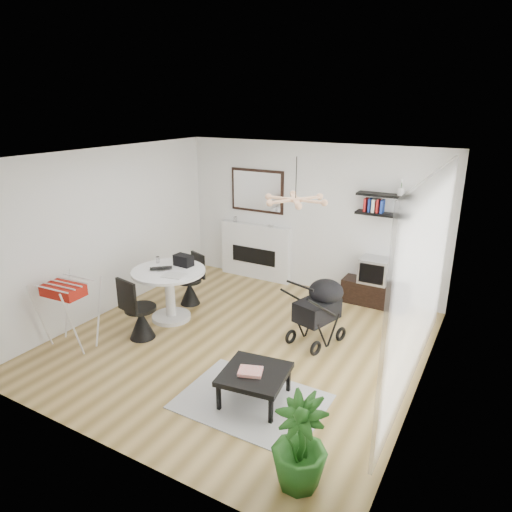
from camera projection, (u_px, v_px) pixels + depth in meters
The scene contains 25 objects.
floor at pixel (240, 342), 6.72m from camera, with size 5.00×5.00×0.00m, color olive.
ceiling at pixel (237, 156), 5.85m from camera, with size 5.00×5.00×0.00m, color white.
wall_back at pixel (310, 218), 8.35m from camera, with size 5.00×5.00×0.00m, color white.
wall_left at pixel (108, 232), 7.45m from camera, with size 5.00×5.00×0.00m, color white.
wall_right at pixel (428, 291), 5.12m from camera, with size 5.00×5.00×0.00m, color white.
sheer_curtain at pixel (422, 283), 5.33m from camera, with size 0.04×3.60×2.60m, color white.
fireplace at pixel (256, 245), 9.01m from camera, with size 1.50×0.17×2.16m.
shelf_lower at pixel (383, 214), 7.53m from camera, with size 0.90×0.25×0.04m, color black.
shelf_upper at pixel (385, 195), 7.43m from camera, with size 0.90×0.25×0.04m, color black.
pendant_lamp at pixel (296, 200), 5.95m from camera, with size 0.90×0.90×0.10m, color tan, non-canonical shape.
tv_console at pixel (375, 293), 7.91m from camera, with size 1.12×0.39×0.42m, color black.
crt_tv at pixel (375, 270), 7.79m from camera, with size 0.49×0.42×0.42m.
dining_table at pixel (170, 287), 7.27m from camera, with size 1.16×1.16×0.85m.
laptop at pixel (161, 270), 7.16m from camera, with size 0.35×0.22×0.03m, color black.
black_bag at pixel (184, 260), 7.35m from camera, with size 0.30×0.18×0.18m, color black.
newspaper at pixel (174, 275), 6.95m from camera, with size 0.32×0.27×0.01m, color white.
drinking_glass at pixel (158, 260), 7.49m from camera, with size 0.06×0.06×0.10m, color white.
chair_far at pixel (191, 288), 7.94m from camera, with size 0.47×0.48×0.89m.
chair_near at pixel (140, 319), 6.75m from camera, with size 0.48×0.50×0.98m.
drying_rack at pixel (70, 312), 6.47m from camera, with size 0.70×0.66×1.00m.
stroller at pixel (319, 313), 6.65m from camera, with size 0.73×0.93×1.04m.
rug at pixel (251, 401), 5.38m from camera, with size 1.67×1.21×0.01m, color #A6A6A6.
coffee_table at pixel (255, 375), 5.30m from camera, with size 0.83×0.83×0.38m.
magazines at pixel (250, 372), 5.26m from camera, with size 0.27×0.21×0.04m, color #E44439.
potted_plant at pixel (300, 443), 4.09m from camera, with size 0.52×0.52×0.92m, color #205819.
Camera 1 is at (3.13, -5.07, 3.36)m, focal length 32.00 mm.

